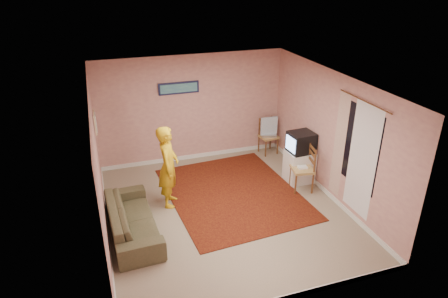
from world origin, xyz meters
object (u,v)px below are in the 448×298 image
object	(u,v)px
sofa	(132,219)
person	(168,167)
chair_a	(269,132)
chair_b	(303,164)
crt_tv	(301,142)
tv_cabinet	(299,166)

from	to	relation	value
sofa	person	bearing A→B (deg)	-49.98
chair_a	chair_b	bearing A→B (deg)	-101.38
crt_tv	sofa	distance (m)	3.88
chair_a	person	bearing A→B (deg)	-159.77
chair_a	chair_b	xyz separation A→B (m)	(-0.08, -1.93, 0.05)
chair_b	crt_tv	bearing A→B (deg)	172.12
tv_cabinet	sofa	size ratio (longest dim) A/B	0.36
crt_tv	chair_b	distance (m)	0.51
crt_tv	sofa	xyz separation A→B (m)	(-3.74, -0.81, -0.65)
chair_a	person	world-z (taller)	person
crt_tv	person	bearing A→B (deg)	176.75
chair_b	chair_a	bearing A→B (deg)	-171.59
person	chair_b	bearing A→B (deg)	-78.49
crt_tv	sofa	bearing A→B (deg)	-171.86
sofa	chair_b	bearing A→B (deg)	-85.77
chair_b	person	world-z (taller)	person
tv_cabinet	chair_a	bearing A→B (deg)	91.74
tv_cabinet	chair_a	size ratio (longest dim) A/B	1.43
tv_cabinet	chair_a	xyz separation A→B (m)	(-0.05, 1.56, 0.20)
crt_tv	sofa	world-z (taller)	crt_tv
sofa	chair_a	bearing A→B (deg)	-60.04
chair_a	sofa	distance (m)	4.40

